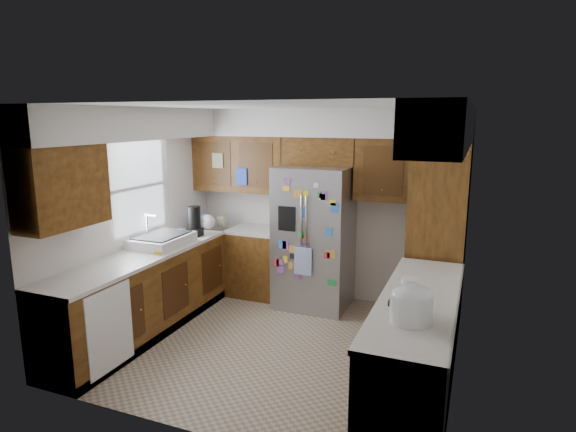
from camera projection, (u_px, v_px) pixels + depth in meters
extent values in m
plane|color=tan|center=(277.00, 344.00, 5.17)|extent=(3.60, 3.60, 0.00)
cube|color=silver|center=(324.00, 205.00, 6.38)|extent=(3.60, 0.04, 2.50)
cube|color=silver|center=(134.00, 218.00, 5.58)|extent=(0.04, 3.20, 2.50)
cube|color=silver|center=(463.00, 249.00, 4.27)|extent=(0.04, 3.20, 2.50)
cube|color=silver|center=(189.00, 279.00, 3.47)|extent=(3.60, 0.04, 2.50)
cube|color=white|center=(276.00, 105.00, 4.67)|extent=(3.60, 3.20, 0.02)
cube|color=silver|center=(321.00, 123.00, 5.99)|extent=(3.60, 0.38, 0.35)
cube|color=silver|center=(142.00, 124.00, 5.29)|extent=(0.38, 3.20, 0.35)
cube|color=silver|center=(448.00, 125.00, 4.12)|extent=(0.38, 3.20, 0.35)
cube|color=#3B200B|center=(241.00, 164.00, 6.53)|extent=(1.33, 0.34, 0.75)
cube|color=#3B200B|center=(412.00, 170.00, 5.70)|extent=(1.33, 0.34, 0.75)
cube|color=#3B200B|center=(62.00, 187.00, 4.37)|extent=(0.34, 0.85, 0.75)
cube|color=white|center=(139.00, 187.00, 5.60)|extent=(0.02, 0.90, 1.05)
cube|color=white|center=(141.00, 187.00, 5.58)|extent=(0.01, 1.02, 1.15)
cube|color=blue|center=(241.00, 177.00, 6.35)|extent=(0.16, 0.02, 0.22)
cube|color=beige|center=(218.00, 161.00, 6.44)|extent=(0.16, 0.02, 0.20)
cube|color=#3B200B|center=(143.00, 296.00, 5.36)|extent=(0.60, 2.60, 0.88)
cube|color=#3B200B|center=(259.00, 263.00, 6.57)|extent=(0.75, 0.60, 0.88)
cube|color=silver|center=(140.00, 256.00, 5.27)|extent=(0.63, 2.60, 0.04)
cube|color=silver|center=(258.00, 230.00, 6.48)|extent=(0.75, 0.60, 0.04)
cube|color=black|center=(145.00, 328.00, 5.44)|extent=(0.60, 2.60, 0.10)
cube|color=white|center=(110.00, 329.00, 4.47)|extent=(0.01, 0.58, 0.80)
cube|color=#3B200B|center=(416.00, 350.00, 4.11)|extent=(0.60, 2.25, 0.88)
cube|color=silver|center=(419.00, 300.00, 4.01)|extent=(0.63, 2.25, 0.04)
cube|color=black|center=(414.00, 392.00, 4.19)|extent=(0.60, 2.25, 0.10)
cube|color=#3B200B|center=(438.00, 236.00, 5.46)|extent=(0.60, 0.90, 2.15)
cube|color=gray|center=(314.00, 237.00, 6.09)|extent=(0.90, 0.75, 1.80)
cylinder|color=silver|center=(301.00, 232.00, 5.71)|extent=(0.02, 0.02, 0.90)
cylinder|color=silver|center=(306.00, 233.00, 5.69)|extent=(0.02, 0.02, 0.90)
cube|color=black|center=(287.00, 219.00, 5.76)|extent=(0.22, 0.01, 0.30)
cube|color=white|center=(303.00, 261.00, 5.76)|extent=(0.22, 0.01, 0.34)
cube|color=white|center=(322.00, 197.00, 5.54)|extent=(0.07, 0.00, 0.08)
cube|color=white|center=(316.00, 185.00, 5.54)|extent=(0.06, 0.00, 0.06)
cube|color=white|center=(302.00, 270.00, 5.81)|extent=(0.11, 0.00, 0.11)
cube|color=blue|center=(304.00, 213.00, 5.67)|extent=(0.06, 0.00, 0.12)
cube|color=yellow|center=(306.00, 195.00, 5.61)|extent=(0.06, 0.00, 0.11)
cube|color=black|center=(293.00, 256.00, 5.83)|extent=(0.08, 0.00, 0.07)
cube|color=orange|center=(298.00, 193.00, 5.65)|extent=(0.10, 0.00, 0.09)
cube|color=#8C4C99|center=(281.00, 269.00, 5.92)|extent=(0.09, 0.00, 0.11)
cube|color=#8C4C99|center=(306.00, 247.00, 5.74)|extent=(0.09, 0.00, 0.11)
cube|color=#8C4C99|center=(286.00, 245.00, 5.84)|extent=(0.08, 0.00, 0.11)
cube|color=red|center=(276.00, 262.00, 5.93)|extent=(0.07, 0.00, 0.11)
cube|color=blue|center=(329.00, 232.00, 5.59)|extent=(0.09, 0.00, 0.10)
cube|color=#8C4C99|center=(307.00, 262.00, 5.77)|extent=(0.09, 0.00, 0.09)
cube|color=green|center=(332.00, 283.00, 5.70)|extent=(0.11, 0.00, 0.07)
cube|color=yellow|center=(333.00, 203.00, 5.51)|extent=(0.08, 0.00, 0.07)
cube|color=blue|center=(283.00, 245.00, 5.85)|extent=(0.10, 0.00, 0.10)
cube|color=orange|center=(291.00, 266.00, 5.86)|extent=(0.06, 0.00, 0.09)
cube|color=blue|center=(334.00, 208.00, 5.51)|extent=(0.09, 0.00, 0.12)
cube|color=red|center=(327.00, 256.00, 5.66)|extent=(0.08, 0.00, 0.08)
cube|color=green|center=(319.00, 195.00, 5.55)|extent=(0.05, 0.00, 0.08)
cube|color=#8C4C99|center=(280.00, 263.00, 5.91)|extent=(0.10, 0.00, 0.08)
cube|color=orange|center=(331.00, 254.00, 5.63)|extent=(0.10, 0.00, 0.10)
cube|color=#8C4C99|center=(298.00, 275.00, 5.85)|extent=(0.11, 0.00, 0.10)
cube|color=#8C4C99|center=(324.00, 196.00, 5.53)|extent=(0.08, 0.00, 0.10)
cube|color=orange|center=(303.00, 237.00, 5.72)|extent=(0.08, 0.00, 0.06)
cube|color=yellow|center=(285.00, 260.00, 5.87)|extent=(0.06, 0.00, 0.09)
cube|color=#8C4C99|center=(287.00, 182.00, 5.67)|extent=(0.09, 0.00, 0.08)
cube|color=yellow|center=(286.00, 188.00, 5.69)|extent=(0.09, 0.00, 0.06)
cube|color=green|center=(301.00, 234.00, 5.73)|extent=(0.08, 0.00, 0.08)
cube|color=orange|center=(293.00, 249.00, 5.81)|extent=(0.09, 0.00, 0.09)
cube|color=#3B200B|center=(321.00, 151.00, 6.08)|extent=(0.96, 0.34, 0.35)
sphere|color=#2765B4|center=(292.00, 127.00, 6.12)|extent=(0.25, 0.25, 0.25)
cylinder|color=black|center=(334.00, 131.00, 5.94)|extent=(0.28, 0.28, 0.16)
ellipsoid|color=#333338|center=(334.00, 124.00, 5.93)|extent=(0.26, 0.26, 0.11)
cube|color=white|center=(162.00, 241.00, 5.62)|extent=(0.52, 0.70, 0.12)
cube|color=black|center=(162.00, 235.00, 5.60)|extent=(0.44, 0.60, 0.02)
cylinder|color=silver|center=(147.00, 226.00, 5.66)|extent=(0.02, 0.02, 0.30)
cylinder|color=silver|center=(151.00, 215.00, 5.61)|extent=(0.16, 0.02, 0.02)
cube|color=yellow|center=(163.00, 251.00, 5.31)|extent=(0.10, 0.18, 0.04)
cube|color=black|center=(195.00, 232.00, 6.08)|extent=(0.18, 0.14, 0.10)
cylinder|color=black|center=(194.00, 217.00, 6.04)|extent=(0.16, 0.16, 0.28)
cylinder|color=gray|center=(195.00, 224.00, 6.33)|extent=(0.14, 0.14, 0.20)
sphere|color=white|center=(208.00, 222.00, 6.44)|extent=(0.20, 0.20, 0.20)
cube|color=#3F72B2|center=(203.00, 220.00, 6.60)|extent=(0.14, 0.10, 0.18)
cube|color=#BFB28C|center=(221.00, 222.00, 6.58)|extent=(0.10, 0.08, 0.14)
cylinder|color=white|center=(179.00, 234.00, 5.97)|extent=(0.08, 0.08, 0.11)
cylinder|color=silver|center=(411.00, 308.00, 3.51)|extent=(0.31, 0.31, 0.21)
ellipsoid|color=silver|center=(412.00, 295.00, 3.49)|extent=(0.30, 0.30, 0.14)
cube|color=black|center=(391.00, 303.00, 3.56)|extent=(0.04, 0.06, 0.04)
cylinder|color=white|center=(409.00, 296.00, 3.64)|extent=(0.13, 0.13, 0.29)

